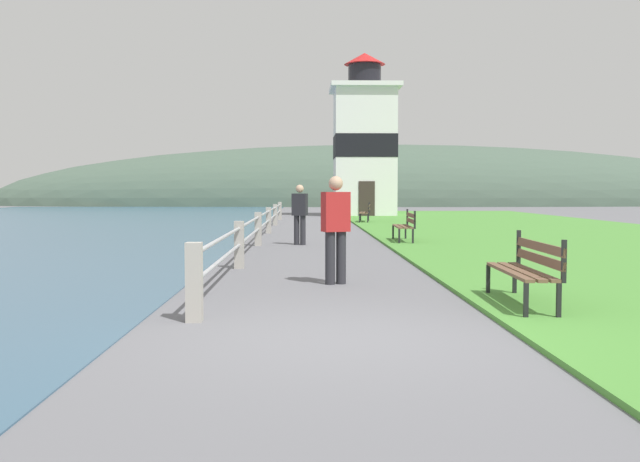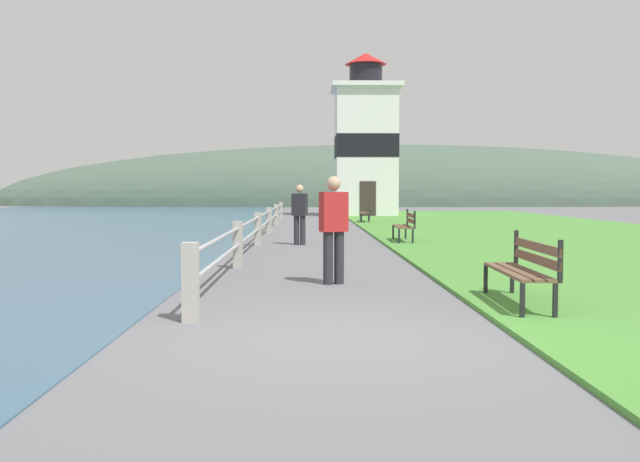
% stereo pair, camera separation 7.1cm
% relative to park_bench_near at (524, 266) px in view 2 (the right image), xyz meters
% --- Properties ---
extents(ground_plane, '(160.00, 160.00, 0.00)m').
position_rel_park_bench_near_xyz_m(ground_plane, '(-2.41, -1.84, -0.54)').
color(ground_plane, slate).
extents(grass_verge, '(12.00, 50.65, 0.06)m').
position_rel_park_bench_near_xyz_m(grass_verge, '(5.36, 15.05, -0.51)').
color(grass_verge, '#4C8E38').
rests_on(grass_verge, ground_plane).
extents(seawall_railing, '(0.18, 27.88, 0.91)m').
position_rel_park_bench_near_xyz_m(seawall_railing, '(-4.07, 13.02, -0.00)').
color(seawall_railing, '#A8A399').
rests_on(seawall_railing, ground_plane).
extents(park_bench_near, '(0.54, 1.98, 0.94)m').
position_rel_park_bench_near_xyz_m(park_bench_near, '(0.00, 0.00, 0.00)').
color(park_bench_near, brown).
rests_on(park_bench_near, ground_plane).
extents(park_bench_midway, '(0.53, 1.89, 0.94)m').
position_rel_park_bench_near_xyz_m(park_bench_midway, '(0.05, 11.22, -0.00)').
color(park_bench_midway, brown).
rests_on(park_bench_midway, ground_plane).
extents(park_bench_far, '(0.66, 1.76, 0.94)m').
position_rel_park_bench_near_xyz_m(park_bench_far, '(-0.02, 23.50, -0.00)').
color(park_bench_far, brown).
rests_on(park_bench_far, ground_plane).
extents(lighthouse, '(3.98, 3.98, 9.41)m').
position_rel_park_bench_near_xyz_m(lighthouse, '(0.65, 32.61, 3.63)').
color(lighthouse, white).
rests_on(lighthouse, ground_plane).
extents(person_strolling, '(0.45, 0.33, 1.65)m').
position_rel_park_bench_near_xyz_m(person_strolling, '(-2.95, 10.56, 0.35)').
color(person_strolling, '#28282D').
rests_on(person_strolling, ground_plane).
extents(person_by_railing, '(0.47, 0.36, 1.72)m').
position_rel_park_bench_near_xyz_m(person_by_railing, '(-2.32, 2.39, 0.39)').
color(person_by_railing, '#28282D').
rests_on(person_by_railing, ground_plane).
extents(distant_hillside, '(80.00, 16.00, 12.00)m').
position_rel_park_bench_near_xyz_m(distant_hillside, '(5.59, 61.93, -0.54)').
color(distant_hillside, '#475B4C').
rests_on(distant_hillside, ground_plane).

